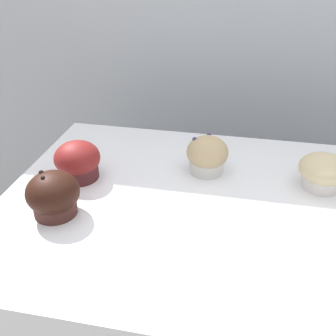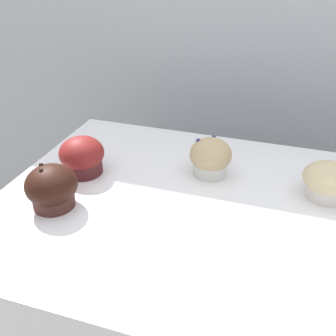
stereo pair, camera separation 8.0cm
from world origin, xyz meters
name	(u,v)px [view 1 (the left image)]	position (x,y,z in m)	size (l,w,h in m)	color
wall_back	(252,104)	(0.00, 0.60, 0.90)	(3.20, 0.10, 1.80)	#B2B7BC
muffin_front_center	(78,161)	(-0.37, 0.04, 0.95)	(0.10, 0.10, 0.09)	#4D1F20
muffin_back_left	(324,171)	(0.15, 0.11, 0.95)	(0.10, 0.10, 0.07)	white
muffin_back_right	(53,195)	(-0.36, -0.09, 0.95)	(0.10, 0.10, 0.09)	#472520
muffin_front_left	(207,155)	(-0.10, 0.12, 0.95)	(0.09, 0.09, 0.09)	silver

